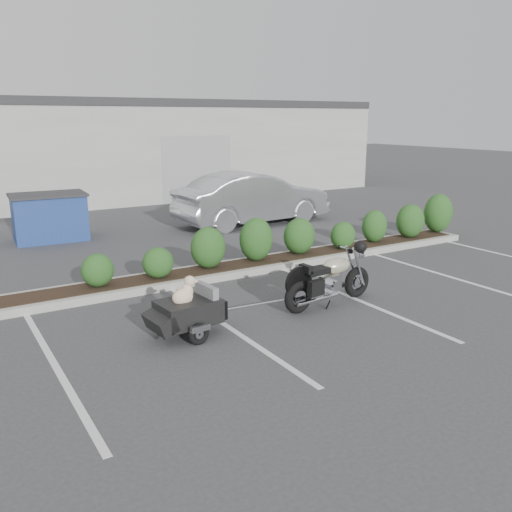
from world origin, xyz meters
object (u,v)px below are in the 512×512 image
pet_trailer (188,311)px  dumpster (50,217)px  motorcycle (330,280)px  sedan (253,198)px

pet_trailer → dumpster: dumpster is taller
motorcycle → sedan: bearing=63.6°
motorcycle → pet_trailer: bearing=174.3°
pet_trailer → sedan: size_ratio=0.33×
pet_trailer → sedan: sedan is taller
pet_trailer → motorcycle: bearing=-5.7°
sedan → dumpster: (-5.98, 0.93, -0.17)m
pet_trailer → sedan: (5.60, 7.28, 0.41)m
motorcycle → pet_trailer: 2.78m
motorcycle → sedan: sedan is taller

